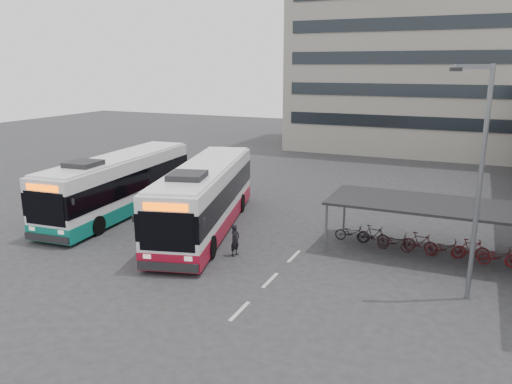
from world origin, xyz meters
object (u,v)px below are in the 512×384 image
at_px(bus_main, 205,198).
at_px(lamp_post, 478,171).
at_px(bus_teal, 119,185).
at_px(pedestrian, 235,240).

distance_m(bus_main, lamp_post, 14.31).
relative_size(bus_main, lamp_post, 1.51).
bearing_deg(lamp_post, bus_teal, 144.91).
bearing_deg(bus_teal, lamp_post, -16.40).
distance_m(bus_teal, pedestrian, 10.41).
height_order(bus_main, pedestrian, bus_main).
xyz_separation_m(bus_teal, pedestrian, (9.70, -3.66, -0.99)).
bearing_deg(lamp_post, bus_main, 142.37).
relative_size(bus_main, bus_teal, 1.03).
relative_size(bus_main, pedestrian, 8.69).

